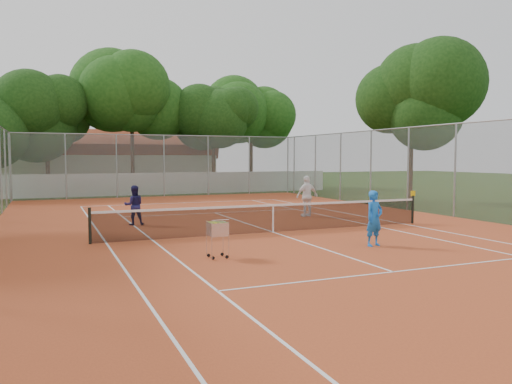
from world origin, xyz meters
name	(u,v)px	position (x,y,z in m)	size (l,w,h in m)	color
ground	(273,233)	(0.00, 0.00, 0.00)	(120.00, 120.00, 0.00)	#19330E
court_pad	(273,233)	(0.00, 0.00, 0.01)	(18.00, 34.00, 0.02)	#B44923
court_lines	(273,232)	(0.00, 0.00, 0.02)	(10.98, 23.78, 0.01)	white
tennis_net	(273,218)	(0.00, 0.00, 0.51)	(11.88, 0.10, 0.98)	black
perimeter_fence	(273,174)	(0.00, 0.00, 2.00)	(18.00, 34.00, 4.00)	slate
boundary_wall	(158,184)	(0.00, 19.00, 0.75)	(26.00, 0.30, 1.50)	white
clubhouse	(111,162)	(-2.00, 29.00, 2.20)	(16.40, 9.00, 4.40)	beige
tropical_trees	(149,124)	(0.00, 22.00, 5.00)	(29.00, 19.00, 10.00)	black
player_near	(374,218)	(1.59, -3.51, 0.82)	(0.58, 0.38, 1.60)	blue
player_far_left	(134,205)	(-4.07, 3.68, 0.77)	(0.73, 0.57, 1.50)	#1A1747
player_far_right	(307,196)	(3.25, 3.56, 0.90)	(1.03, 0.43, 1.77)	white
ball_hopper	(218,238)	(-3.12, -3.43, 0.52)	(0.48, 0.48, 1.01)	silver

